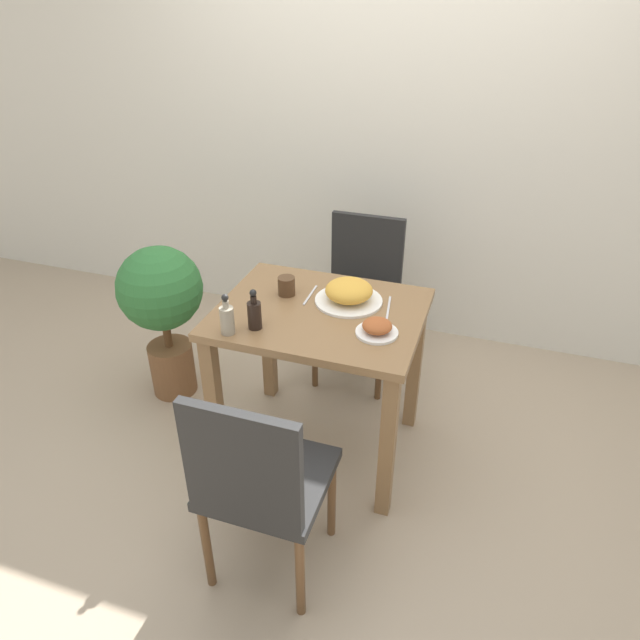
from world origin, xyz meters
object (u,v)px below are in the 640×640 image
at_px(condiment_bottle, 254,314).
at_px(food_plate, 349,293).
at_px(chair_far, 361,290).
at_px(sauce_bottle, 227,318).
at_px(side_plate, 377,328).
at_px(chair_near, 259,480).
at_px(potted_plant_left, 162,303).
at_px(drink_cup, 286,286).

bearing_deg(condiment_bottle, food_plate, 47.57).
height_order(chair_far, sauce_bottle, sauce_bottle).
distance_m(food_plate, sauce_bottle, 0.55).
bearing_deg(side_plate, sauce_bottle, -162.19).
height_order(chair_far, food_plate, chair_far).
relative_size(food_plate, sauce_bottle, 1.69).
bearing_deg(chair_near, potted_plant_left, -43.95).
relative_size(food_plate, drink_cup, 3.52).
bearing_deg(side_plate, potted_plant_left, 167.37).
bearing_deg(condiment_bottle, potted_plant_left, 151.86).
relative_size(side_plate, condiment_bottle, 0.98).
distance_m(food_plate, drink_cup, 0.28).
bearing_deg(sauce_bottle, chair_near, -54.99).
bearing_deg(potted_plant_left, drink_cup, -5.62).
height_order(drink_cup, condiment_bottle, condiment_bottle).
bearing_deg(drink_cup, food_plate, 4.38).
relative_size(drink_cup, sauce_bottle, 0.48).
distance_m(side_plate, sauce_bottle, 0.59).
xyz_separation_m(chair_far, sauce_bottle, (-0.29, -0.99, 0.32)).
xyz_separation_m(food_plate, potted_plant_left, (-1.00, 0.05, -0.26)).
height_order(chair_far, condiment_bottle, condiment_bottle).
relative_size(food_plate, condiment_bottle, 1.69).
bearing_deg(food_plate, chair_near, -94.31).
relative_size(chair_near, potted_plant_left, 1.05).
bearing_deg(chair_near, side_plate, -110.83).
relative_size(side_plate, potted_plant_left, 0.20).
height_order(drink_cup, potted_plant_left, potted_plant_left).
bearing_deg(potted_plant_left, food_plate, -2.81).
bearing_deg(chair_near, condiment_bottle, -66.06).
xyz_separation_m(chair_near, chair_far, (-0.03, 1.44, 0.00)).
relative_size(chair_far, food_plate, 3.04).
relative_size(chair_near, food_plate, 3.04).
distance_m(condiment_bottle, potted_plant_left, 0.84).
relative_size(chair_near, sauce_bottle, 5.15).
relative_size(sauce_bottle, condiment_bottle, 1.00).
distance_m(chair_near, drink_cup, 0.91).
xyz_separation_m(chair_near, side_plate, (0.24, 0.64, 0.28)).
bearing_deg(side_plate, chair_near, -110.83).
bearing_deg(sauce_bottle, condiment_bottle, 38.87).
bearing_deg(side_plate, food_plate, 129.69).
bearing_deg(drink_cup, chair_near, -75.36).
bearing_deg(food_plate, potted_plant_left, 177.19).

